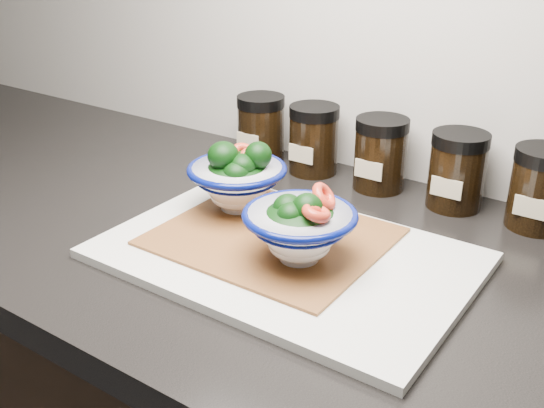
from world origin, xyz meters
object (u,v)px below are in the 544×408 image
Objects in this scene: cutting_board at (286,255)px; bowl_right at (300,227)px; spice_jar_a at (261,128)px; bowl_left at (238,179)px; spice_jar_b at (314,139)px; spice_jar_c at (380,154)px; spice_jar_e at (541,188)px; spice_jar_d at (457,170)px.

bowl_right is at bearing -22.71° from cutting_board.
spice_jar_a is (-0.26, 0.29, -0.00)m from bowl_right.
bowl_left is 0.21m from spice_jar_b.
bowl_right is 1.22× the size of spice_jar_a.
spice_jar_c and spice_jar_e have the same top height.
bowl_left is 1.23× the size of spice_jar_d.
spice_jar_e is (0.35, 0.21, -0.00)m from bowl_left.
spice_jar_b is 1.00× the size of spice_jar_e.
spice_jar_a is 1.00× the size of spice_jar_e.
bowl_right is at bearing -47.54° from spice_jar_a.
spice_jar_d is at bearing 180.00° from spice_jar_e.
spice_jar_a and spice_jar_e have the same top height.
spice_jar_b is (-0.13, 0.27, 0.05)m from cutting_board.
bowl_left is at bearing -118.23° from spice_jar_c.
spice_jar_b is at bearing 114.85° from cutting_board.
cutting_board is 0.36m from spice_jar_e.
cutting_board is 3.98× the size of spice_jar_b.
spice_jar_d is 1.00× the size of spice_jar_e.
spice_jar_a is at bearing 117.95° from bowl_left.
cutting_board is at bearing -112.89° from spice_jar_d.
bowl_right is 0.30m from spice_jar_d.
spice_jar_c is (-0.01, 0.27, 0.05)m from cutting_board.
bowl_right is 1.22× the size of spice_jar_b.
spice_jar_e is (0.20, 0.29, -0.00)m from bowl_right.
spice_jar_b is at bearing 91.68° from bowl_left.
cutting_board is at bearing -88.67° from spice_jar_c.
bowl_right is at bearing -107.14° from spice_jar_d.
spice_jar_c is (0.23, 0.00, 0.00)m from spice_jar_a.
bowl_left reaches higher than spice_jar_e.
spice_jar_b is 0.12m from spice_jar_c.
spice_jar_b reaches higher than cutting_board.
bowl_right reaches higher than cutting_board.
spice_jar_c is 1.00× the size of spice_jar_e.
spice_jar_a is at bearing 180.00° from spice_jar_e.
spice_jar_d and spice_jar_e have the same top height.
bowl_right is 1.22× the size of spice_jar_c.
bowl_left and bowl_right have the same top height.
spice_jar_e is at bearing 49.77° from cutting_board.
cutting_board is 0.31m from spice_jar_b.
bowl_right is at bearing -83.21° from spice_jar_c.
spice_jar_c is (0.12, 0.00, 0.00)m from spice_jar_b.
spice_jar_b is 1.00× the size of spice_jar_c.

